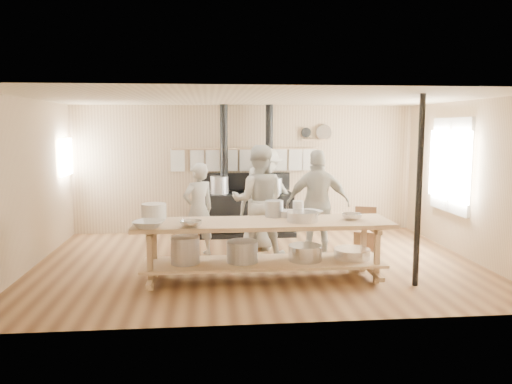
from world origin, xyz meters
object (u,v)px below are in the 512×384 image
cook_left (259,201)px  cook_center (259,208)px  cook_right (318,204)px  stove (247,209)px  cook_far_left (198,210)px  cook_by_window (267,193)px  chair (365,239)px  roasting_pan (288,213)px  prep_table (263,244)px

cook_left → cook_center: 0.48m
cook_center → cook_right: bearing=161.7°
stove → cook_left: stove is taller
stove → cook_center: (0.12, -1.24, 0.23)m
cook_left → cook_right: cook_left is taller
cook_far_left → cook_by_window: 1.92m
cook_right → chair: cook_right is taller
stove → roasting_pan: 2.74m
cook_left → cook_center: (0.04, 0.44, -0.19)m
cook_far_left → cook_center: (1.05, 0.32, -0.04)m
cook_by_window → roasting_pan: 2.52m
chair → cook_right: bearing=-143.3°
cook_left → cook_center: cook_left is taller
prep_table → roasting_pan: 0.65m
cook_left → cook_right: (0.96, -0.21, -0.03)m
chair → roasting_pan: size_ratio=1.91×
cook_left → cook_right: size_ratio=1.04×
cook_center → cook_right: 1.14m
cook_right → cook_by_window: (-0.65, 1.73, -0.03)m
cook_left → cook_center: size_ratio=1.25×
chair → prep_table: bearing=-124.3°
cook_left → cook_by_window: bearing=-93.3°
prep_table → cook_far_left: size_ratio=2.29×
cook_right → cook_by_window: 1.85m
cook_left → chair: cook_left is taller
cook_right → chair: bearing=-160.4°
stove → cook_left: (0.07, -1.68, 0.41)m
prep_table → cook_center: bearing=86.2°
prep_table → cook_left: size_ratio=1.92×
stove → cook_far_left: stove is taller
cook_by_window → stove: bearing=158.2°
cook_far_left → cook_left: 1.02m
cook_far_left → cook_by_window: cook_by_window is taller
prep_table → cook_center: size_ratio=2.41×
prep_table → cook_center: 1.79m
stove → cook_center: stove is taller
cook_by_window → cook_left: bearing=-99.7°
cook_right → chair: size_ratio=2.31×
cook_left → cook_right: bearing=175.9°
roasting_pan → chair: bearing=35.0°
cook_center → chair: (1.81, -0.38, -0.52)m
prep_table → cook_right: 1.57m
cook_by_window → chair: (1.55, -1.46, -0.64)m
cook_center → cook_right: cook_right is taller
stove → prep_table: 3.02m
cook_center → cook_far_left: bearing=34.1°
cook_right → cook_by_window: size_ratio=1.03×
cook_far_left → cook_center: cook_far_left is taller
prep_table → chair: (1.93, 1.39, -0.29)m
cook_by_window → chair: size_ratio=2.23×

